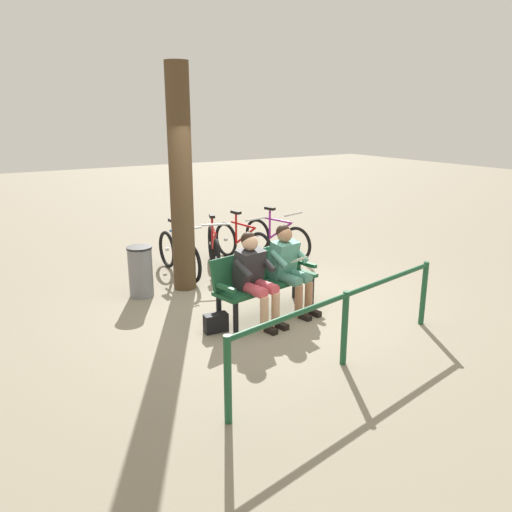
# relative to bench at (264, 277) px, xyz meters

# --- Properties ---
(ground_plane) EXTENTS (40.00, 40.00, 0.00)m
(ground_plane) POSITION_rel_bench_xyz_m (-0.07, -0.05, -0.51)
(ground_plane) COLOR gray
(bench) EXTENTS (1.66, 0.76, 0.87)m
(bench) POSITION_rel_bench_xyz_m (0.00, 0.00, 0.00)
(bench) COLOR #194C2D
(bench) RESTS_ON ground
(person_reading) EXTENTS (0.54, 0.81, 1.20)m
(person_reading) POSITION_rel_bench_xyz_m (-0.34, 0.10, 0.16)
(person_reading) COLOR #4C8C7A
(person_reading) RESTS_ON ground
(person_companion) EXTENTS (0.54, 0.81, 1.20)m
(person_companion) POSITION_rel_bench_xyz_m (0.29, 0.22, 0.16)
(person_companion) COLOR #262628
(person_companion) RESTS_ON ground
(handbag) EXTENTS (0.31, 0.17, 0.24)m
(handbag) POSITION_rel_bench_xyz_m (0.88, 0.24, -0.39)
(handbag) COLOR black
(handbag) RESTS_ON ground
(tree_trunk) EXTENTS (0.35, 0.35, 3.38)m
(tree_trunk) POSITION_rel_bench_xyz_m (0.51, -1.49, 1.19)
(tree_trunk) COLOR #4C3823
(tree_trunk) RESTS_ON ground
(litter_bin) EXTENTS (0.38, 0.38, 0.77)m
(litter_bin) POSITION_rel_bench_xyz_m (1.22, -1.50, -0.12)
(litter_bin) COLOR slate
(litter_bin) RESTS_ON ground
(bicycle_purple) EXTENTS (0.55, 1.65, 0.94)m
(bicycle_purple) POSITION_rel_bench_xyz_m (-1.75, -2.22, -0.15)
(bicycle_purple) COLOR black
(bicycle_purple) RESTS_ON ground
(bicycle_silver) EXTENTS (0.48, 1.67, 0.94)m
(bicycle_silver) POSITION_rel_bench_xyz_m (-0.99, -2.23, -0.15)
(bicycle_silver) COLOR black
(bicycle_silver) RESTS_ON ground
(bicycle_orange) EXTENTS (0.72, 1.58, 0.94)m
(bicycle_orange) POSITION_rel_bench_xyz_m (-0.36, -2.18, -0.15)
(bicycle_orange) COLOR black
(bicycle_orange) RESTS_ON ground
(bicycle_green) EXTENTS (0.48, 1.68, 0.94)m
(bicycle_green) POSITION_rel_bench_xyz_m (0.31, -2.16, -0.15)
(bicycle_green) COLOR black
(bicycle_green) RESTS_ON ground
(railing_fence) EXTENTS (3.28, 0.63, 0.85)m
(railing_fence) POSITION_rel_bench_xyz_m (0.09, 1.74, 0.09)
(railing_fence) COLOR #194C2D
(railing_fence) RESTS_ON ground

